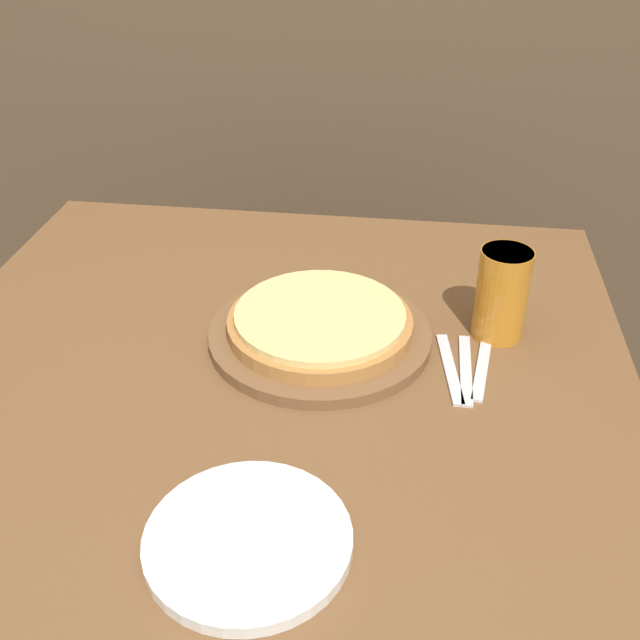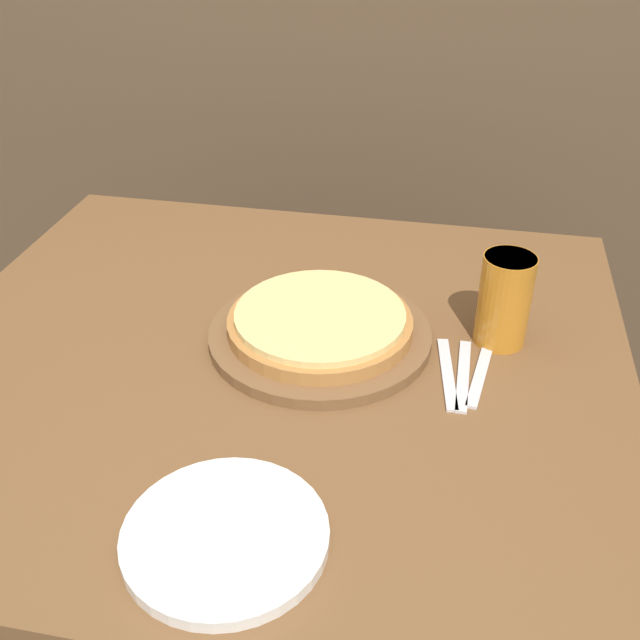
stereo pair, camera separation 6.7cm
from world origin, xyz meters
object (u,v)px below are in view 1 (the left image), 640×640
Objects in this scene: dinner_plate at (248,540)px; fork at (450,368)px; pizza_on_board at (320,328)px; dinner_knife at (466,369)px; beer_glass at (502,290)px; spoon at (481,371)px.

dinner_plate reaches higher than fork.
pizza_on_board is 2.02× the size of dinner_knife.
dinner_plate is at bearing -124.74° from dinner_knife.
pizza_on_board reaches higher than dinner_plate.
fork is at bearing -124.83° from beer_glass.
dinner_knife is (-0.05, -0.11, -0.08)m from beer_glass.
beer_glass reaches higher than pizza_on_board.
dinner_knife is (0.03, 0.00, 0.00)m from fork.
pizza_on_board is 0.31m from beer_glass.
dinner_plate is 1.59× the size of spoon.
beer_glass is (0.30, 0.06, 0.06)m from pizza_on_board.
dinner_knife is (0.24, -0.06, -0.02)m from pizza_on_board.
pizza_on_board reaches higher than fork.
fork is at bearing -14.35° from pizza_on_board.
dinner_plate is at bearing -122.79° from beer_glass.
dinner_plate is (-0.03, -0.44, -0.02)m from pizza_on_board.
beer_glass is 0.60m from dinner_plate.
dinner_plate reaches higher than dinner_knife.
spoon is (-0.03, -0.11, -0.08)m from beer_glass.
spoon is at bearing -11.74° from pizza_on_board.
dinner_plate is at bearing -127.15° from spoon.
pizza_on_board is 2.36× the size of spoon.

